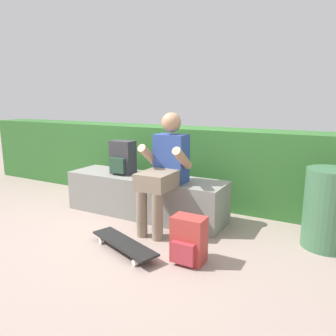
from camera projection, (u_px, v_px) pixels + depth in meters
ground_plane at (128, 225)px, 3.59m from camera, size 24.00×24.00×0.00m
bench_main at (145, 196)px, 3.85m from camera, size 1.94×0.52×0.48m
person_skater at (165, 167)px, 3.39m from camera, size 0.49×0.62×1.23m
skateboard_near_person at (124, 244)px, 2.95m from camera, size 0.82×0.47×0.09m
backpack_on_bench at (122, 158)px, 3.90m from camera, size 0.28×0.23×0.40m
backpack_on_ground at (188, 240)px, 2.74m from camera, size 0.28×0.23×0.40m
hedge_row at (161, 161)px, 4.61m from camera, size 6.29×0.54×0.99m
trash_bin at (329, 209)px, 2.98m from camera, size 0.45×0.45×0.75m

